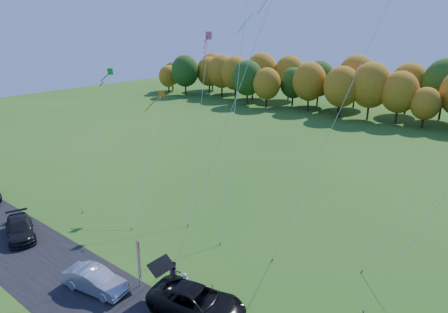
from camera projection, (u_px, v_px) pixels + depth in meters
The scene contains 15 objects.
ground at pixel (166, 281), 25.94m from camera, with size 160.00×160.00×0.00m, color #235B18.
tree_line at pixel (408, 124), 66.60m from camera, with size 116.00×12.00×10.00m, color #1E4711, non-canonical shape.
black_suv at pixel (197, 302), 22.81m from camera, with size 2.66×5.76×1.60m, color black.
silver_sedan at pixel (95, 280), 24.86m from camera, with size 1.52×4.37×1.44m, color silver.
dark_truck_a at pixel (20, 229), 31.18m from camera, with size 1.95×4.79×1.39m, color black.
person_tailgate_a at pixel (186, 286), 24.13m from camera, with size 0.62×0.41×1.70m, color silver.
person_tailgate_b at pixel (175, 274), 25.21m from camera, with size 0.83×0.65×1.71m, color gray.
feather_flag at pixel (138, 258), 24.65m from camera, with size 0.44×0.22×3.52m.
kite_delta_blue at pixel (242, 39), 31.15m from camera, with size 6.04×12.26×30.47m.
kite_parafoil_orange at pixel (377, 29), 25.56m from camera, with size 8.89×12.57×31.70m.
kite_delta_red at pixel (230, 114), 27.41m from camera, with size 3.20×10.07×20.34m.
kite_diamond_yellow at pixel (147, 157), 34.25m from camera, with size 3.67×7.34×10.61m.
kite_diamond_green at pixel (97, 139), 36.48m from camera, with size 3.18×6.63×12.28m.
kite_diamond_white at pixel (425, 181), 26.21m from camera, with size 5.04×7.58×12.60m.
kite_diamond_pink at pixel (199, 126), 34.22m from camera, with size 4.14×7.58×15.65m.
Camera 1 is at (16.77, -14.83, 15.87)m, focal length 32.00 mm.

